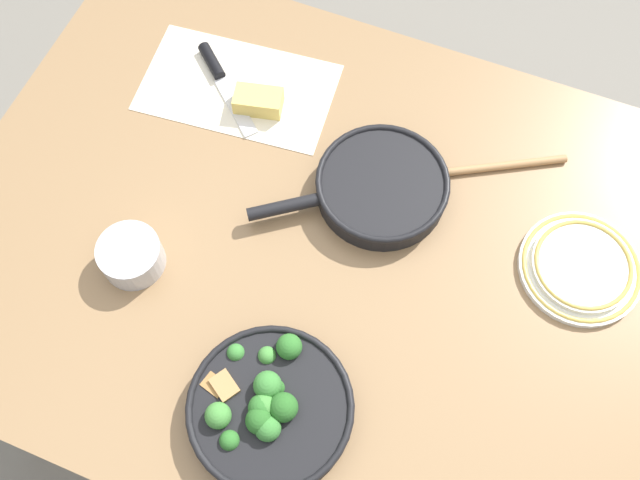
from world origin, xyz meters
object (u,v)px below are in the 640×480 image
object	(u,v)px
grater_knife	(220,76)
skillet_broccoli	(268,409)
dinner_plate_stack	(581,267)
skillet_eggs	(380,187)
prep_bowl_steel	(131,256)
cheese_block	(258,101)
wooden_spoon	(446,172)

from	to	relation	value
grater_knife	skillet_broccoli	bearing A→B (deg)	-17.01
skillet_broccoli	dinner_plate_stack	distance (m)	0.60
skillet_broccoli	grater_knife	distance (m)	0.67
skillet_broccoli	skillet_eggs	size ratio (longest dim) A/B	1.22
prep_bowl_steel	cheese_block	bearing A→B (deg)	79.53
skillet_broccoli	wooden_spoon	bearing A→B (deg)	160.89
skillet_broccoli	dinner_plate_stack	bearing A→B (deg)	131.45
dinner_plate_stack	prep_bowl_steel	xyz separation A→B (m)	(-0.74, -0.28, 0.02)
skillet_eggs	grater_knife	distance (m)	0.41
skillet_broccoli	dinner_plate_stack	size ratio (longest dim) A/B	1.86
wooden_spoon	cheese_block	bearing A→B (deg)	-30.61
dinner_plate_stack	skillet_broccoli	bearing A→B (deg)	-133.36
grater_knife	skillet_eggs	bearing A→B (deg)	22.91
skillet_eggs	prep_bowl_steel	distance (m)	0.46
cheese_block	wooden_spoon	bearing A→B (deg)	-1.23
grater_knife	cheese_block	world-z (taller)	cheese_block
skillet_eggs	cheese_block	xyz separation A→B (m)	(-0.28, 0.09, -0.01)
skillet_broccoli	dinner_plate_stack	world-z (taller)	skillet_broccoli
grater_knife	dinner_plate_stack	world-z (taller)	dinner_plate_stack
dinner_plate_stack	prep_bowl_steel	world-z (taller)	prep_bowl_steel
cheese_block	skillet_broccoli	bearing A→B (deg)	-64.61
grater_knife	cheese_block	distance (m)	0.11
skillet_eggs	cheese_block	size ratio (longest dim) A/B	3.23
grater_knife	prep_bowl_steel	bearing A→B (deg)	-44.89
skillet_eggs	grater_knife	bearing A→B (deg)	-54.24
skillet_eggs	wooden_spoon	size ratio (longest dim) A/B	0.98
skillet_eggs	dinner_plate_stack	size ratio (longest dim) A/B	1.52
wooden_spoon	dinner_plate_stack	world-z (taller)	dinner_plate_stack
grater_knife	dinner_plate_stack	distance (m)	0.78
wooden_spoon	skillet_eggs	bearing A→B (deg)	10.26
grater_knife	cheese_block	size ratio (longest dim) A/B	1.88
skillet_eggs	dinner_plate_stack	world-z (taller)	skillet_eggs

